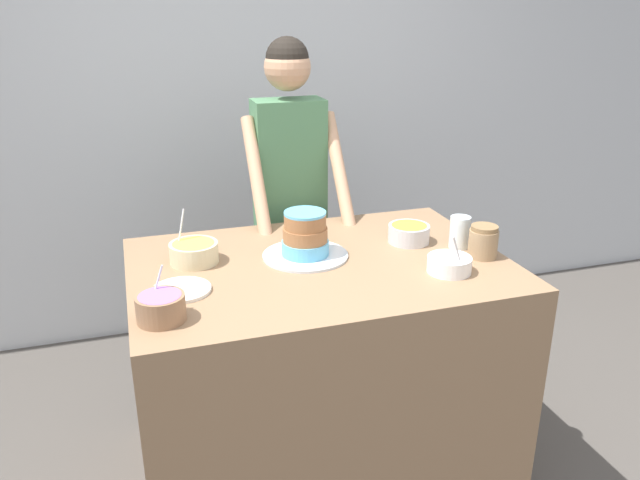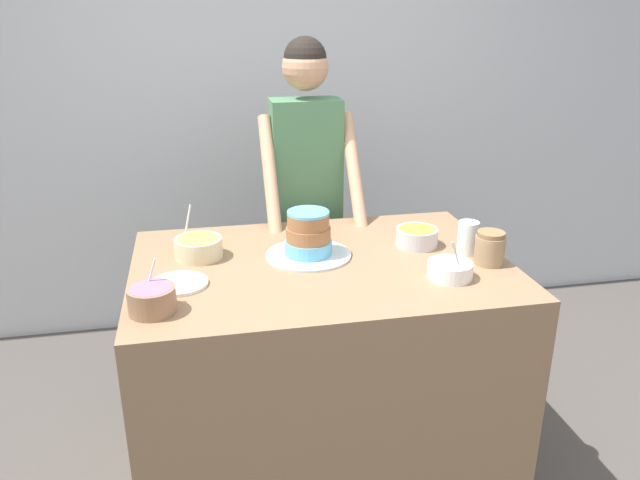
{
  "view_description": "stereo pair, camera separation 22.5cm",
  "coord_description": "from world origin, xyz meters",
  "px_view_note": "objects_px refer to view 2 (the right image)",
  "views": [
    {
      "loc": [
        -0.65,
        -1.58,
        1.86
      ],
      "look_at": [
        -0.01,
        0.43,
        1.05
      ],
      "focal_mm": 35.0,
      "sensor_mm": 36.0,
      "label": 1
    },
    {
      "loc": [
        -0.43,
        -1.63,
        1.86
      ],
      "look_at": [
        -0.01,
        0.43,
        1.05
      ],
      "focal_mm": 35.0,
      "sensor_mm": 36.0,
      "label": 2
    }
  ],
  "objects_px": {
    "cake": "(308,238)",
    "ceramic_plate": "(179,283)",
    "frosting_bowl_white": "(450,269)",
    "frosting_bowl_yellow": "(198,247)",
    "frosting_bowl_orange": "(417,236)",
    "drinking_glass": "(468,237)",
    "frosting_bowl_purple": "(152,299)",
    "stoneware_jar": "(490,248)",
    "person_baker": "(306,178)"
  },
  "relations": [
    {
      "from": "cake",
      "to": "frosting_bowl_orange",
      "type": "relative_size",
      "value": 1.97
    },
    {
      "from": "frosting_bowl_white",
      "to": "frosting_bowl_yellow",
      "type": "xyz_separation_m",
      "value": [
        -0.87,
        0.37,
        0.01
      ]
    },
    {
      "from": "cake",
      "to": "ceramic_plate",
      "type": "xyz_separation_m",
      "value": [
        -0.49,
        -0.17,
        -0.07
      ]
    },
    {
      "from": "person_baker",
      "to": "frosting_bowl_purple",
      "type": "distance_m",
      "value": 1.17
    },
    {
      "from": "drinking_glass",
      "to": "stoneware_jar",
      "type": "distance_m",
      "value": 0.12
    },
    {
      "from": "frosting_bowl_yellow",
      "to": "ceramic_plate",
      "type": "distance_m",
      "value": 0.26
    },
    {
      "from": "cake",
      "to": "frosting_bowl_white",
      "type": "height_order",
      "value": "cake"
    },
    {
      "from": "frosting_bowl_white",
      "to": "ceramic_plate",
      "type": "xyz_separation_m",
      "value": [
        -0.94,
        0.13,
        -0.03
      ]
    },
    {
      "from": "frosting_bowl_purple",
      "to": "frosting_bowl_yellow",
      "type": "xyz_separation_m",
      "value": [
        0.15,
        0.43,
        -0.0
      ]
    },
    {
      "from": "stoneware_jar",
      "to": "frosting_bowl_purple",
      "type": "bearing_deg",
      "value": -172.8
    },
    {
      "from": "frosting_bowl_white",
      "to": "person_baker",
      "type": "bearing_deg",
      "value": 111.32
    },
    {
      "from": "frosting_bowl_white",
      "to": "drinking_glass",
      "type": "distance_m",
      "value": 0.26
    },
    {
      "from": "frosting_bowl_yellow",
      "to": "stoneware_jar",
      "type": "bearing_deg",
      "value": -14.71
    },
    {
      "from": "frosting_bowl_white",
      "to": "frosting_bowl_purple",
      "type": "xyz_separation_m",
      "value": [
        -1.02,
        -0.06,
        0.01
      ]
    },
    {
      "from": "drinking_glass",
      "to": "stoneware_jar",
      "type": "bearing_deg",
      "value": -73.03
    },
    {
      "from": "frosting_bowl_purple",
      "to": "drinking_glass",
      "type": "relative_size",
      "value": 1.26
    },
    {
      "from": "person_baker",
      "to": "drinking_glass",
      "type": "xyz_separation_m",
      "value": [
        0.51,
        -0.69,
        -0.08
      ]
    },
    {
      "from": "person_baker",
      "to": "frosting_bowl_yellow",
      "type": "height_order",
      "value": "person_baker"
    },
    {
      "from": "cake",
      "to": "frosting_bowl_white",
      "type": "relative_size",
      "value": 2.06
    },
    {
      "from": "frosting_bowl_white",
      "to": "frosting_bowl_orange",
      "type": "distance_m",
      "value": 0.32
    },
    {
      "from": "person_baker",
      "to": "frosting_bowl_white",
      "type": "xyz_separation_m",
      "value": [
        0.35,
        -0.9,
        -0.11
      ]
    },
    {
      "from": "cake",
      "to": "frosting_bowl_white",
      "type": "xyz_separation_m",
      "value": [
        0.45,
        -0.3,
        -0.04
      ]
    },
    {
      "from": "cake",
      "to": "ceramic_plate",
      "type": "bearing_deg",
      "value": -160.66
    },
    {
      "from": "frosting_bowl_yellow",
      "to": "ceramic_plate",
      "type": "height_order",
      "value": "frosting_bowl_yellow"
    },
    {
      "from": "frosting_bowl_purple",
      "to": "cake",
      "type": "bearing_deg",
      "value": 32.46
    },
    {
      "from": "cake",
      "to": "ceramic_plate",
      "type": "relative_size",
      "value": 1.64
    },
    {
      "from": "frosting_bowl_yellow",
      "to": "stoneware_jar",
      "type": "height_order",
      "value": "frosting_bowl_yellow"
    },
    {
      "from": "cake",
      "to": "stoneware_jar",
      "type": "distance_m",
      "value": 0.68
    },
    {
      "from": "frosting_bowl_orange",
      "to": "frosting_bowl_yellow",
      "type": "bearing_deg",
      "value": 176.73
    },
    {
      "from": "frosting_bowl_white",
      "to": "stoneware_jar",
      "type": "xyz_separation_m",
      "value": [
        0.19,
        0.09,
        0.03
      ]
    },
    {
      "from": "person_baker",
      "to": "frosting_bowl_white",
      "type": "bearing_deg",
      "value": -68.68
    },
    {
      "from": "cake",
      "to": "frosting_bowl_purple",
      "type": "distance_m",
      "value": 0.67
    },
    {
      "from": "drinking_glass",
      "to": "stoneware_jar",
      "type": "relative_size",
      "value": 1.01
    },
    {
      "from": "frosting_bowl_purple",
      "to": "frosting_bowl_orange",
      "type": "bearing_deg",
      "value": 20.72
    },
    {
      "from": "person_baker",
      "to": "frosting_bowl_purple",
      "type": "height_order",
      "value": "person_baker"
    },
    {
      "from": "frosting_bowl_white",
      "to": "drinking_glass",
      "type": "relative_size",
      "value": 1.26
    },
    {
      "from": "person_baker",
      "to": "frosting_bowl_orange",
      "type": "height_order",
      "value": "person_baker"
    },
    {
      "from": "cake",
      "to": "person_baker",
      "type": "bearing_deg",
      "value": 80.3
    },
    {
      "from": "frosting_bowl_purple",
      "to": "stoneware_jar",
      "type": "relative_size",
      "value": 1.27
    },
    {
      "from": "frosting_bowl_orange",
      "to": "drinking_glass",
      "type": "bearing_deg",
      "value": -34.25
    },
    {
      "from": "frosting_bowl_purple",
      "to": "person_baker",
      "type": "bearing_deg",
      "value": 55.22
    },
    {
      "from": "frosting_bowl_purple",
      "to": "frosting_bowl_yellow",
      "type": "relative_size",
      "value": 0.83
    },
    {
      "from": "frosting_bowl_yellow",
      "to": "ceramic_plate",
      "type": "bearing_deg",
      "value": -106.9
    },
    {
      "from": "frosting_bowl_orange",
      "to": "frosting_bowl_yellow",
      "type": "distance_m",
      "value": 0.86
    },
    {
      "from": "ceramic_plate",
      "to": "stoneware_jar",
      "type": "xyz_separation_m",
      "value": [
        1.13,
        -0.04,
        0.06
      ]
    },
    {
      "from": "cake",
      "to": "frosting_bowl_orange",
      "type": "height_order",
      "value": "cake"
    },
    {
      "from": "cake",
      "to": "frosting_bowl_yellow",
      "type": "height_order",
      "value": "frosting_bowl_yellow"
    },
    {
      "from": "frosting_bowl_white",
      "to": "stoneware_jar",
      "type": "bearing_deg",
      "value": 25.55
    },
    {
      "from": "frosting_bowl_purple",
      "to": "drinking_glass",
      "type": "bearing_deg",
      "value": 12.89
    },
    {
      "from": "frosting_bowl_purple",
      "to": "ceramic_plate",
      "type": "xyz_separation_m",
      "value": [
        0.08,
        0.19,
        -0.04
      ]
    }
  ]
}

